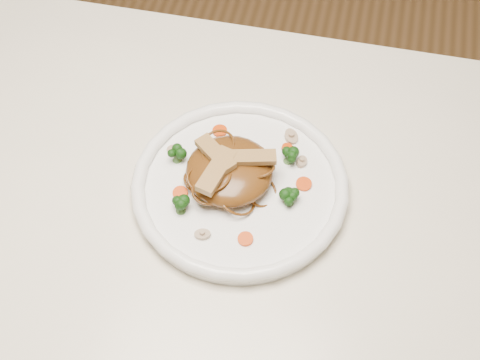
# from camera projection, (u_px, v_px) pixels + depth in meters

# --- Properties ---
(table) EXTENTS (1.20, 0.80, 0.75)m
(table) POSITION_uv_depth(u_px,v_px,m) (182.00, 248.00, 1.05)
(table) COLOR beige
(table) RESTS_ON ground
(plate) EXTENTS (0.34, 0.34, 0.02)m
(plate) POSITION_uv_depth(u_px,v_px,m) (240.00, 189.00, 0.98)
(plate) COLOR white
(plate) RESTS_ON table
(noodle_mound) EXTENTS (0.14, 0.14, 0.04)m
(noodle_mound) POSITION_uv_depth(u_px,v_px,m) (230.00, 171.00, 0.96)
(noodle_mound) COLOR #582E10
(noodle_mound) RESTS_ON plate
(chicken_a) EXTENTS (0.07, 0.04, 0.01)m
(chicken_a) POSITION_uv_depth(u_px,v_px,m) (252.00, 157.00, 0.95)
(chicken_a) COLOR tan
(chicken_a) RESTS_ON noodle_mound
(chicken_b) EXTENTS (0.07, 0.06, 0.01)m
(chicken_b) POSITION_uv_depth(u_px,v_px,m) (216.00, 154.00, 0.95)
(chicken_b) COLOR tan
(chicken_b) RESTS_ON noodle_mound
(chicken_c) EXTENTS (0.04, 0.08, 0.01)m
(chicken_c) POSITION_uv_depth(u_px,v_px,m) (216.00, 171.00, 0.93)
(chicken_c) COLOR tan
(chicken_c) RESTS_ON noodle_mound
(broccoli_0) EXTENTS (0.03, 0.03, 0.03)m
(broccoli_0) POSITION_uv_depth(u_px,v_px,m) (289.00, 156.00, 0.99)
(broccoli_0) COLOR #0E3C0C
(broccoli_0) RESTS_ON plate
(broccoli_1) EXTENTS (0.04, 0.04, 0.03)m
(broccoli_1) POSITION_uv_depth(u_px,v_px,m) (176.00, 153.00, 0.99)
(broccoli_1) COLOR #0E3C0C
(broccoli_1) RESTS_ON plate
(broccoli_2) EXTENTS (0.03, 0.03, 0.03)m
(broccoli_2) POSITION_uv_depth(u_px,v_px,m) (180.00, 206.00, 0.94)
(broccoli_2) COLOR #0E3C0C
(broccoli_2) RESTS_ON plate
(broccoli_3) EXTENTS (0.02, 0.02, 0.03)m
(broccoli_3) POSITION_uv_depth(u_px,v_px,m) (289.00, 197.00, 0.95)
(broccoli_3) COLOR #0E3C0C
(broccoli_3) RESTS_ON plate
(carrot_0) EXTENTS (0.02, 0.02, 0.00)m
(carrot_0) POSITION_uv_depth(u_px,v_px,m) (287.00, 148.00, 1.01)
(carrot_0) COLOR #EA3908
(carrot_0) RESTS_ON plate
(carrot_1) EXTENTS (0.03, 0.03, 0.00)m
(carrot_1) POSITION_uv_depth(u_px,v_px,m) (180.00, 193.00, 0.96)
(carrot_1) COLOR #EA3908
(carrot_1) RESTS_ON plate
(carrot_2) EXTENTS (0.03, 0.03, 0.00)m
(carrot_2) POSITION_uv_depth(u_px,v_px,m) (304.00, 184.00, 0.97)
(carrot_2) COLOR #EA3908
(carrot_2) RESTS_ON plate
(carrot_3) EXTENTS (0.03, 0.03, 0.00)m
(carrot_3) POSITION_uv_depth(u_px,v_px,m) (220.00, 131.00, 1.03)
(carrot_3) COLOR #EA3908
(carrot_3) RESTS_ON plate
(carrot_4) EXTENTS (0.03, 0.03, 0.00)m
(carrot_4) POSITION_uv_depth(u_px,v_px,m) (245.00, 239.00, 0.92)
(carrot_4) COLOR #EA3908
(carrot_4) RESTS_ON plate
(mushroom_0) EXTENTS (0.03, 0.03, 0.01)m
(mushroom_0) POSITION_uv_depth(u_px,v_px,m) (202.00, 234.00, 0.92)
(mushroom_0) COLOR #C5B093
(mushroom_0) RESTS_ON plate
(mushroom_1) EXTENTS (0.02, 0.02, 0.01)m
(mushroom_1) POSITION_uv_depth(u_px,v_px,m) (302.00, 162.00, 0.99)
(mushroom_1) COLOR #C5B093
(mushroom_1) RESTS_ON plate
(mushroom_2) EXTENTS (0.03, 0.03, 0.01)m
(mushroom_2) POSITION_uv_depth(u_px,v_px,m) (175.00, 151.00, 1.01)
(mushroom_2) COLOR #C5B093
(mushroom_2) RESTS_ON plate
(mushroom_3) EXTENTS (0.04, 0.04, 0.01)m
(mushroom_3) POSITION_uv_depth(u_px,v_px,m) (291.00, 137.00, 1.02)
(mushroom_3) COLOR #C5B093
(mushroom_3) RESTS_ON plate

